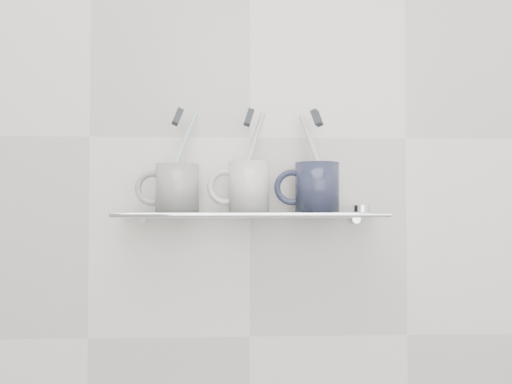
{
  "coord_description": "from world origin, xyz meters",
  "views": [
    {
      "loc": [
        -0.03,
        0.1,
        1.11
      ],
      "look_at": [
        0.01,
        1.04,
        1.14
      ],
      "focal_mm": 35.0,
      "sensor_mm": 36.0,
      "label": 1
    }
  ],
  "objects": [
    {
      "name": "bristles_left",
      "position": [
        -0.14,
        1.04,
        1.28
      ],
      "size": [
        0.03,
        0.03,
        0.03
      ],
      "primitive_type": "cube",
      "rotation": [
        -0.12,
        0.38,
        0.2
      ],
      "color": "#2B2E33",
      "rests_on": "toothbrush_left"
    },
    {
      "name": "wall_back",
      "position": [
        0.0,
        1.1,
        1.25
      ],
      "size": [
        2.5,
        0.0,
        2.5
      ],
      "primitive_type": "plane",
      "rotation": [
        1.57,
        0.0,
        0.0
      ],
      "color": "silver",
      "rests_on": "ground"
    },
    {
      "name": "bracket_left",
      "position": [
        -0.21,
        1.09,
        1.09
      ],
      "size": [
        0.02,
        0.03,
        0.02
      ],
      "primitive_type": "cylinder",
      "rotation": [
        1.57,
        0.0,
        0.0
      ],
      "color": "silver",
      "rests_on": "wall_back"
    },
    {
      "name": "bristles_right",
      "position": [
        0.13,
        1.04,
        1.28
      ],
      "size": [
        0.03,
        0.03,
        0.03
      ],
      "primitive_type": "cube",
      "rotation": [
        -0.1,
        -0.37,
        -0.43
      ],
      "color": "#2B2E33",
      "rests_on": "toothbrush_right"
    },
    {
      "name": "mug_right_handle",
      "position": [
        0.08,
        1.04,
        1.15
      ],
      "size": [
        0.07,
        0.01,
        0.07
      ],
      "primitive_type": "torus",
      "rotation": [
        1.57,
        0.0,
        0.0
      ],
      "color": "#171C32",
      "rests_on": "mug_right"
    },
    {
      "name": "chrome_cap",
      "position": [
        0.21,
        1.04,
        1.11
      ],
      "size": [
        0.03,
        0.03,
        0.01
      ],
      "primitive_type": "cylinder",
      "color": "silver",
      "rests_on": "shelf_glass"
    },
    {
      "name": "toothbrush_right",
      "position": [
        0.13,
        1.04,
        1.2
      ],
      "size": [
        0.07,
        0.06,
        0.18
      ],
      "primitive_type": "cylinder",
      "rotation": [
        -0.1,
        -0.37,
        -0.43
      ],
      "color": "silver",
      "rests_on": "mug_right"
    },
    {
      "name": "bristles_center",
      "position": [
        -0.0,
        1.04,
        1.28
      ],
      "size": [
        0.02,
        0.03,
        0.03
      ],
      "primitive_type": "cube",
      "rotation": [
        -0.12,
        0.3,
        0.03
      ],
      "color": "#2B2E33",
      "rests_on": "toothbrush_center"
    },
    {
      "name": "shelf_rail",
      "position": [
        0.0,
        0.98,
        1.1
      ],
      "size": [
        0.5,
        0.01,
        0.01
      ],
      "primitive_type": "cylinder",
      "rotation": [
        0.0,
        1.57,
        0.0
      ],
      "color": "silver",
      "rests_on": "shelf_glass"
    },
    {
      "name": "toothbrush_center",
      "position": [
        -0.0,
        1.04,
        1.2
      ],
      "size": [
        0.07,
        0.03,
        0.18
      ],
      "primitive_type": "cylinder",
      "rotation": [
        -0.12,
        0.3,
        0.03
      ],
      "color": "silver",
      "rests_on": "mug_center"
    },
    {
      "name": "shelf_glass",
      "position": [
        0.0,
        1.04,
        1.1
      ],
      "size": [
        0.5,
        0.12,
        0.01
      ],
      "primitive_type": "cube",
      "color": "silver",
      "rests_on": "wall_back"
    },
    {
      "name": "mug_left_handle",
      "position": [
        -0.19,
        1.04,
        1.15
      ],
      "size": [
        0.07,
        0.01,
        0.07
      ],
      "primitive_type": "torus",
      "rotation": [
        1.57,
        0.0,
        0.0
      ],
      "color": "white",
      "rests_on": "mug_left"
    },
    {
      "name": "toothbrush_left",
      "position": [
        -0.14,
        1.04,
        1.2
      ],
      "size": [
        0.08,
        0.05,
        0.18
      ],
      "primitive_type": "cylinder",
      "rotation": [
        -0.12,
        0.38,
        0.2
      ],
      "color": "silver",
      "rests_on": "mug_left"
    },
    {
      "name": "mug_center_handle",
      "position": [
        -0.05,
        1.04,
        1.15
      ],
      "size": [
        0.07,
        0.01,
        0.07
      ],
      "primitive_type": "torus",
      "rotation": [
        1.57,
        0.0,
        0.0
      ],
      "color": "silver",
      "rests_on": "mug_center"
    },
    {
      "name": "mug_center",
      "position": [
        -0.0,
        1.04,
        1.15
      ],
      "size": [
        0.1,
        0.1,
        0.1
      ],
      "primitive_type": "cylinder",
      "rotation": [
        0.0,
        0.0,
        0.28
      ],
      "color": "silver",
      "rests_on": "shelf_glass"
    },
    {
      "name": "bracket_right",
      "position": [
        0.21,
        1.09,
        1.09
      ],
      "size": [
        0.02,
        0.03,
        0.02
      ],
      "primitive_type": "cylinder",
      "rotation": [
        1.57,
        0.0,
        0.0
      ],
      "color": "silver",
      "rests_on": "wall_back"
    },
    {
      "name": "mug_right",
      "position": [
        0.13,
        1.04,
        1.15
      ],
      "size": [
        0.1,
        0.1,
        0.09
      ],
      "primitive_type": "cylinder",
      "rotation": [
        0.0,
        0.0,
        0.19
      ],
      "color": "#171C32",
      "rests_on": "shelf_glass"
    },
    {
      "name": "mug_left",
      "position": [
        -0.14,
        1.04,
        1.15
      ],
      "size": [
        0.11,
        0.11,
        0.09
      ],
      "primitive_type": "cylinder",
      "rotation": [
        0.0,
        0.0,
        0.39
      ],
      "color": "white",
      "rests_on": "shelf_glass"
    }
  ]
}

